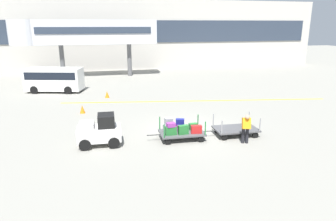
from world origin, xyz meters
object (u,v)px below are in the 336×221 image
object	(u,v)px
shuttle_van	(54,78)
baggage_handler	(246,127)
baggage_tug	(100,131)
baggage_cart_middle	(236,129)
safety_cone_near	(107,94)
baggage_cart_lead	(180,130)
safety_cone_far	(82,109)

from	to	relation	value
shuttle_van	baggage_handler	bearing A→B (deg)	-54.81
baggage_tug	shuttle_van	distance (m)	14.16
baggage_cart_middle	baggage_handler	size ratio (longest dim) A/B	1.94
baggage_tug	safety_cone_near	xyz separation A→B (m)	(0.79, 10.31, -0.48)
shuttle_van	baggage_tug	bearing A→B (deg)	-75.29
baggage_cart_lead	baggage_cart_middle	bearing A→B (deg)	-2.06
baggage_tug	safety_cone_near	bearing A→B (deg)	85.62
baggage_cart_middle	baggage_handler	world-z (taller)	baggage_handler
safety_cone_near	safety_cone_far	size ratio (longest dim) A/B	1.00
baggage_tug	baggage_cart_middle	world-z (taller)	baggage_tug
baggage_handler	safety_cone_near	xyz separation A→B (m)	(-6.31, 11.78, -0.59)
baggage_cart_lead	baggage_handler	distance (m)	3.32
baggage_tug	safety_cone_near	distance (m)	10.35
baggage_tug	baggage_cart_lead	distance (m)	4.08
baggage_tug	shuttle_van	xyz separation A→B (m)	(-3.59, 13.69, 0.48)
safety_cone_near	baggage_handler	bearing A→B (deg)	-61.83
shuttle_van	safety_cone_near	xyz separation A→B (m)	(4.39, -3.38, -0.96)
baggage_tug	baggage_cart_middle	bearing A→B (deg)	-2.04
baggage_cart_middle	safety_cone_near	distance (m)	12.33
safety_cone_far	baggage_cart_lead	bearing A→B (deg)	-50.63
baggage_cart_middle	safety_cone_far	size ratio (longest dim) A/B	5.50
baggage_handler	shuttle_van	xyz separation A→B (m)	(-10.70, 15.17, 0.37)
baggage_cart_middle	baggage_cart_lead	bearing A→B (deg)	177.94
baggage_handler	safety_cone_far	xyz separation A→B (m)	(-8.14, 7.57, -0.59)
baggage_cart_middle	baggage_handler	xyz separation A→B (m)	(-0.05, -1.22, 0.52)
baggage_cart_middle	baggage_handler	bearing A→B (deg)	-92.45
baggage_cart_lead	safety_cone_near	bearing A→B (deg)	107.45
baggage_cart_lead	baggage_cart_middle	xyz separation A→B (m)	(3.08, -0.11, -0.19)
baggage_cart_lead	baggage_handler	world-z (taller)	baggage_handler
baggage_cart_lead	baggage_tug	bearing A→B (deg)	177.98
baggage_tug	safety_cone_far	distance (m)	6.20
baggage_handler	safety_cone_far	size ratio (longest dim) A/B	2.84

